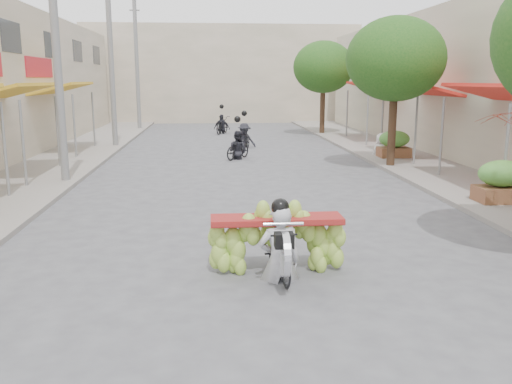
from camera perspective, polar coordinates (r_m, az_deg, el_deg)
name	(u,v)px	position (r m, az deg, el deg)	size (l,w,h in m)	color
sidewalk_left	(42,167)	(20.75, -21.64, 2.47)	(4.00, 60.00, 0.12)	gray
sidewalk_right	(423,162)	(21.41, 17.15, 3.05)	(4.00, 60.00, 0.12)	gray
far_building	(222,74)	(42.64, -3.61, 12.25)	(20.00, 6.00, 7.00)	#B9AA92
utility_pole_mid	(56,47)	(17.22, -20.30, 14.11)	(0.60, 0.24, 8.00)	slate
utility_pole_far	(111,59)	(26.02, -15.02, 13.39)	(0.60, 0.24, 8.00)	slate
utility_pole_back	(137,64)	(34.92, -12.43, 12.99)	(0.60, 0.24, 8.00)	slate
street_tree_mid	(396,59)	(19.71, 14.48, 13.36)	(3.40, 3.40, 5.25)	#3A2719
street_tree_far	(323,67)	(31.30, 7.11, 12.90)	(3.40, 3.40, 5.25)	#3A2719
produce_crate_mid	(502,178)	(14.73, 24.48, 1.34)	(1.20, 0.88, 1.16)	brown
produce_crate_far	(394,142)	(21.98, 14.34, 5.13)	(1.20, 0.88, 1.16)	brown
banana_motorbike	(278,231)	(8.63, 2.35, -4.09)	(2.20, 1.74, 2.24)	black
pedestrian	(382,133)	(22.74, 13.13, 6.06)	(0.88, 0.57, 1.70)	white
bg_motorbike_a	(238,140)	(21.57, -1.96, 5.48)	(1.32, 1.61, 1.95)	black
bg_motorbike_b	(244,129)	(25.35, -1.24, 6.65)	(1.15, 1.69, 1.95)	black
bg_motorbike_c	(222,120)	(31.86, -3.62, 7.52)	(1.22, 1.90, 1.95)	black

